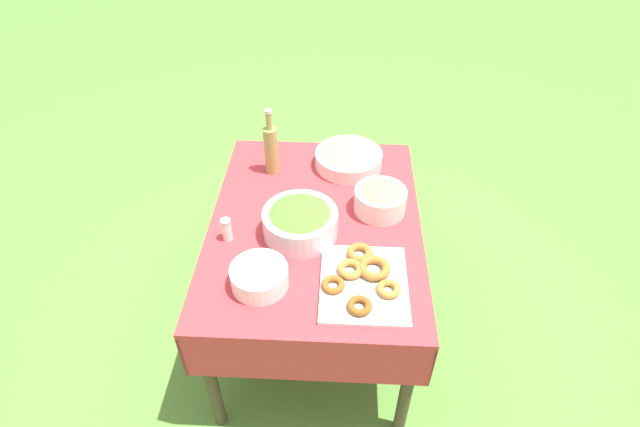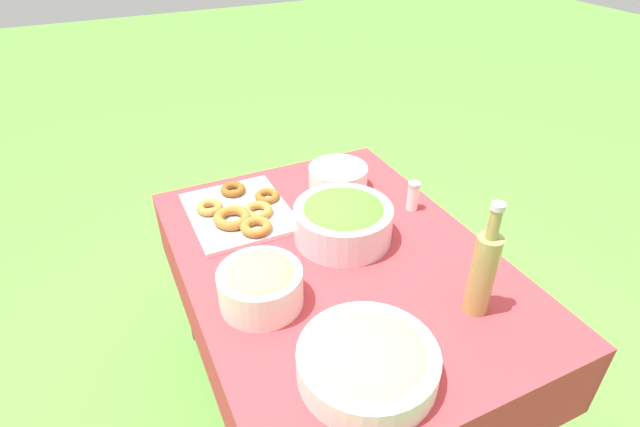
# 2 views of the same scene
# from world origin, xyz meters

# --- Properties ---
(ground_plane) EXTENTS (14.00, 14.00, 0.00)m
(ground_plane) POSITION_xyz_m (0.00, 0.00, 0.00)
(ground_plane) COLOR #568C38
(picnic_table) EXTENTS (1.20, 0.88, 0.69)m
(picnic_table) POSITION_xyz_m (0.00, 0.00, 0.60)
(picnic_table) COLOR #B73338
(picnic_table) RESTS_ON ground_plane
(salad_bowl) EXTENTS (0.30, 0.30, 0.13)m
(salad_bowl) POSITION_xyz_m (0.08, -0.06, 0.76)
(salad_bowl) COLOR silver
(salad_bowl) RESTS_ON picnic_table
(pasta_bowl) EXTENTS (0.32, 0.32, 0.09)m
(pasta_bowl) POSITION_xyz_m (-0.40, 0.14, 0.74)
(pasta_bowl) COLOR silver
(pasta_bowl) RESTS_ON picnic_table
(donut_platter) EXTENTS (0.38, 0.33, 0.05)m
(donut_platter) POSITION_xyz_m (0.33, 0.20, 0.71)
(donut_platter) COLOR silver
(donut_platter) RESTS_ON picnic_table
(plate_stack) EXTENTS (0.21, 0.21, 0.08)m
(plate_stack) POSITION_xyz_m (0.36, -0.18, 0.74)
(plate_stack) COLOR white
(plate_stack) RESTS_ON picnic_table
(olive_oil_bottle) EXTENTS (0.06, 0.06, 0.33)m
(olive_oil_bottle) POSITION_xyz_m (-0.34, -0.22, 0.82)
(olive_oil_bottle) COLOR #998E4C
(olive_oil_bottle) RESTS_ON picnic_table
(bread_bowl) EXTENTS (0.22, 0.22, 0.13)m
(bread_bowl) POSITION_xyz_m (-0.08, 0.27, 0.76)
(bread_bowl) COLOR silver
(bread_bowl) RESTS_ON picnic_table
(salt_shaker) EXTENTS (0.04, 0.04, 0.10)m
(salt_shaker) POSITION_xyz_m (0.13, -0.35, 0.75)
(salt_shaker) COLOR white
(salt_shaker) RESTS_ON picnic_table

